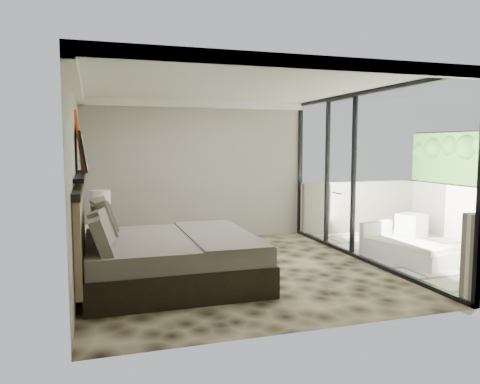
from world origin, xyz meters
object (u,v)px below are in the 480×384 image
object	(u,v)px
bed	(163,256)
lounger	(405,250)
table_lamp	(101,203)
ottoman	(411,225)
nightstand	(101,241)

from	to	relation	value
bed	lounger	bearing A→B (deg)	1.25
table_lamp	lounger	bearing A→B (deg)	-21.81
bed	table_lamp	bearing A→B (deg)	111.31
ottoman	lounger	world-z (taller)	lounger
nightstand	table_lamp	xyz separation A→B (m)	(0.02, 0.03, 0.65)
bed	nightstand	size ratio (longest dim) A/B	4.65
bed	lounger	xyz separation A→B (m)	(4.03, 0.09, -0.21)
nightstand	table_lamp	distance (m)	0.65
nightstand	ottoman	size ratio (longest dim) A/B	1.07
bed	ottoman	xyz separation A→B (m)	(5.43, 1.76, -0.14)
nightstand	bed	bearing A→B (deg)	-75.22
nightstand	lounger	xyz separation A→B (m)	(4.84, -1.90, -0.08)
table_lamp	nightstand	bearing A→B (deg)	-126.11
nightstand	ottoman	bearing A→B (deg)	-9.44
nightstand	lounger	size ratio (longest dim) A/B	0.32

